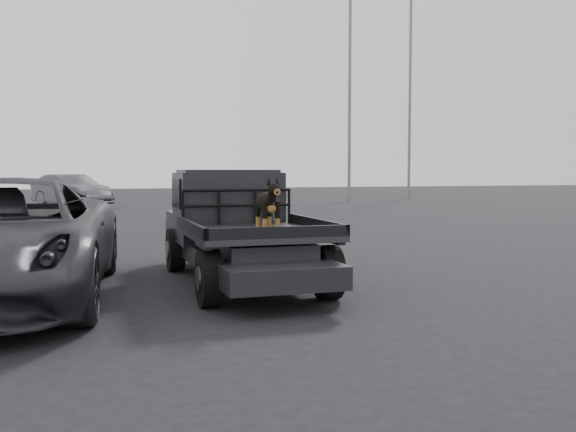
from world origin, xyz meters
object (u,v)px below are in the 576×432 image
object	(u,v)px
flatbed_ute	(240,254)
floodlight_mid	(350,85)
distant_car_a	(71,191)
floodlight_far	(410,80)
dog	(267,207)
parked_suv	(0,240)

from	to	relation	value
flatbed_ute	floodlight_mid	xyz separation A→B (m)	(12.45, 24.71, 6.28)
distant_car_a	floodlight_far	bearing A→B (deg)	-21.84
flatbed_ute	floodlight_far	distance (m)	33.53
flatbed_ute	floodlight_far	size ratio (longest dim) A/B	0.38
flatbed_ute	dog	distance (m)	1.77
flatbed_ute	floodlight_far	world-z (taller)	floodlight_far
distant_car_a	floodlight_far	distance (m)	22.21
flatbed_ute	floodlight_mid	bearing A→B (deg)	63.26
parked_suv	distant_car_a	xyz separation A→B (m)	(0.52, 24.14, -0.03)
dog	flatbed_ute	bearing A→B (deg)	90.24
distant_car_a	floodlight_mid	bearing A→B (deg)	-28.33
dog	floodlight_far	bearing A→B (deg)	58.43
parked_suv	distant_car_a	distance (m)	24.15
floodlight_far	floodlight_mid	bearing A→B (deg)	-152.92
floodlight_far	dog	bearing A→B (deg)	-121.57
parked_suv	flatbed_ute	bearing A→B (deg)	13.48
dog	distant_car_a	bearing A→B (deg)	96.66
flatbed_ute	parked_suv	size ratio (longest dim) A/B	0.89
floodlight_mid	floodlight_far	size ratio (longest dim) A/B	0.87
dog	floodlight_far	xyz separation A→B (m)	(17.84, 29.03, 6.35)
dog	distant_car_a	world-z (taller)	dog
distant_car_a	floodlight_far	xyz separation A→B (m)	(20.78, 3.80, 6.83)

